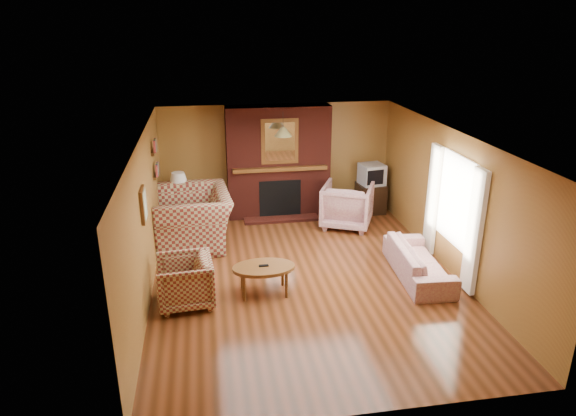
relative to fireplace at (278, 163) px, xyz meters
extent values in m
plane|color=#46240F|center=(0.00, -2.98, -1.18)|extent=(6.50, 6.50, 0.00)
plane|color=silver|center=(0.00, -2.98, 1.22)|extent=(6.50, 6.50, 0.00)
plane|color=olive|center=(0.00, 0.27, 0.02)|extent=(6.50, 0.00, 6.50)
plane|color=olive|center=(0.00, -6.23, 0.02)|extent=(6.50, 0.00, 6.50)
plane|color=olive|center=(-2.50, -2.98, 0.02)|extent=(0.00, 6.50, 6.50)
plane|color=olive|center=(2.50, -2.98, 0.02)|extent=(0.00, 6.50, 6.50)
cube|color=#491610|center=(0.00, 0.02, 0.02)|extent=(2.20, 0.50, 2.40)
cube|color=black|center=(0.00, -0.21, -0.73)|extent=(0.90, 0.06, 0.80)
cube|color=#491610|center=(0.00, -0.38, -1.15)|extent=(1.60, 0.35, 0.06)
cube|color=brown|center=(0.00, -0.25, -0.06)|extent=(2.00, 0.18, 0.08)
cube|color=brown|center=(0.00, -0.22, 0.52)|extent=(0.78, 0.05, 0.95)
cube|color=white|center=(0.00, -0.25, 0.52)|extent=(0.62, 0.02, 0.80)
cube|color=beige|center=(2.44, -3.93, -0.13)|extent=(0.08, 0.35, 2.00)
cube|color=beige|center=(2.44, -2.43, -0.13)|extent=(0.08, 0.35, 2.00)
cube|color=white|center=(2.48, -3.18, 0.12)|extent=(0.03, 1.10, 1.50)
cube|color=brown|center=(-2.47, -1.08, 0.17)|extent=(0.06, 0.55, 0.04)
cube|color=brown|center=(-2.47, -1.08, 0.62)|extent=(0.06, 0.55, 0.04)
cube|color=brown|center=(-2.47, -3.28, 0.37)|extent=(0.04, 0.40, 0.50)
cube|color=silver|center=(-2.44, -3.28, 0.37)|extent=(0.01, 0.32, 0.42)
cylinder|color=black|center=(0.00, -0.68, 1.04)|extent=(0.01, 0.01, 0.35)
cone|color=#AC8B45|center=(0.00, -0.68, 0.82)|extent=(0.36, 0.36, 0.18)
imported|color=maroon|center=(-1.85, -1.30, -0.66)|extent=(1.54, 1.72, 1.05)
imported|color=maroon|center=(-1.95, -3.54, -0.80)|extent=(0.89, 0.87, 0.76)
imported|color=#C4B398|center=(1.90, -3.26, -0.91)|extent=(0.84, 1.88, 0.54)
imported|color=#C4B398|center=(1.31, -0.91, -0.73)|extent=(1.31, 1.32, 0.91)
ellipsoid|color=brown|center=(-0.74, -3.41, -0.74)|extent=(0.98, 0.61, 0.06)
cube|color=black|center=(-0.74, -3.41, -0.70)|extent=(0.15, 0.05, 0.02)
cylinder|color=brown|center=(-0.41, -3.22, -0.97)|extent=(0.05, 0.05, 0.42)
cylinder|color=brown|center=(-1.07, -3.22, -0.97)|extent=(0.05, 0.05, 0.42)
cylinder|color=brown|center=(-0.41, -3.61, -0.97)|extent=(0.05, 0.05, 0.42)
cylinder|color=brown|center=(-1.07, -3.61, -0.97)|extent=(0.05, 0.05, 0.42)
cube|color=brown|center=(-2.10, -0.53, -0.89)|extent=(0.46, 0.46, 0.58)
sphere|color=white|center=(-2.10, -0.53, -0.44)|extent=(0.31, 0.31, 0.31)
cylinder|color=black|center=(-2.10, -0.53, -0.27)|extent=(0.03, 0.03, 0.10)
cone|color=silver|center=(-2.10, -0.53, -0.10)|extent=(0.38, 0.38, 0.27)
cube|color=black|center=(2.05, -0.18, -0.86)|extent=(0.60, 0.54, 0.65)
cube|color=#AFB1B7|center=(2.05, -0.18, -0.30)|extent=(0.56, 0.54, 0.45)
cube|color=black|center=(2.05, -0.43, -0.30)|extent=(0.38, 0.08, 0.32)
camera|label=1|loc=(-1.53, -10.55, 2.93)|focal=32.00mm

